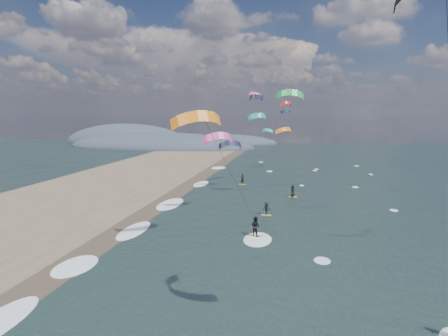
# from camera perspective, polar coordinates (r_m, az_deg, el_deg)

# --- Properties ---
(ground) EXTENTS (260.00, 260.00, 0.00)m
(ground) POSITION_cam_1_polar(r_m,az_deg,el_deg) (22.37, -3.69, -22.86)
(ground) COLOR black
(ground) RESTS_ON ground
(wet_sand_strip) EXTENTS (3.00, 240.00, 0.00)m
(wet_sand_strip) POSITION_cam_1_polar(r_m,az_deg,el_deg) (35.10, -18.95, -11.33)
(wet_sand_strip) COLOR #382D23
(wet_sand_strip) RESTS_ON ground
(coastal_hills) EXTENTS (80.00, 41.00, 15.00)m
(coastal_hills) POSITION_cam_1_polar(r_m,az_deg,el_deg) (136.27, -10.42, 3.45)
(coastal_hills) COLOR #3D4756
(coastal_hills) RESTS_ON ground
(kitesurfer_near_b) EXTENTS (7.29, 9.25, 12.50)m
(kitesurfer_near_b) POSITION_cam_1_polar(r_m,az_deg,el_deg) (30.44, -0.45, 1.89)
(kitesurfer_near_b) COLOR yellow
(kitesurfer_near_b) RESTS_ON ground
(far_kitesurfers) EXTENTS (9.28, 18.57, 1.74)m
(far_kitesurfers) POSITION_cam_1_polar(r_m,az_deg,el_deg) (50.44, 6.95, -3.95)
(far_kitesurfers) COLOR yellow
(far_kitesurfers) RESTS_ON ground
(bg_kite_field) EXTENTS (12.27, 69.71, 10.07)m
(bg_kite_field) POSITION_cam_1_polar(r_m,az_deg,el_deg) (71.17, 6.57, 7.92)
(bg_kite_field) COLOR black
(bg_kite_field) RESTS_ON ground
(shoreline_surf) EXTENTS (2.40, 79.40, 0.11)m
(shoreline_surf) POSITION_cam_1_polar(r_m,az_deg,el_deg) (38.55, -13.82, -9.33)
(shoreline_surf) COLOR white
(shoreline_surf) RESTS_ON ground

